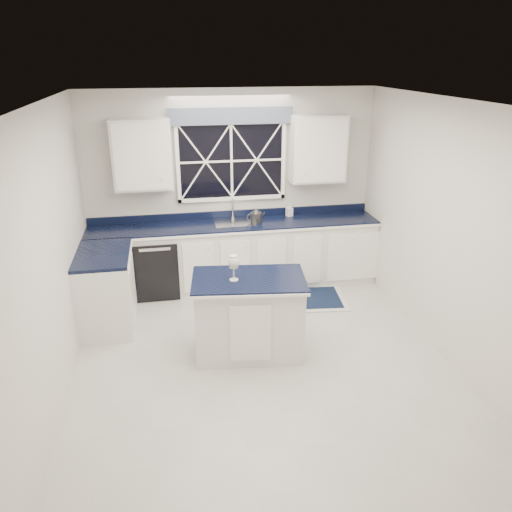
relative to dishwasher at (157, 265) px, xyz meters
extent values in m
plane|color=#AAABA6|center=(1.10, -1.95, -0.41)|extent=(4.50, 4.50, 0.00)
cube|color=silver|center=(1.10, 0.30, 0.94)|extent=(4.00, 0.10, 2.70)
cube|color=silver|center=(1.10, 0.00, 0.04)|extent=(3.98, 0.60, 0.90)
cube|color=silver|center=(-0.60, -0.80, 0.04)|extent=(0.60, 1.00, 0.90)
cube|color=black|center=(1.10, 0.00, 0.51)|extent=(3.98, 0.64, 0.04)
cube|color=black|center=(0.00, 0.00, 0.00)|extent=(0.60, 0.58, 0.82)
cube|color=black|center=(1.10, 0.27, 1.34)|extent=(1.40, 0.02, 1.00)
cube|color=slate|center=(1.10, 0.21, 1.94)|extent=(1.65, 0.04, 0.22)
cube|color=silver|center=(-0.07, 0.13, 1.49)|extent=(0.75, 0.34, 0.90)
cube|color=silver|center=(2.28, 0.13, 1.49)|extent=(0.75, 0.34, 0.90)
cylinder|color=silver|center=(1.10, 0.22, 0.55)|extent=(0.05, 0.05, 0.04)
cylinder|color=silver|center=(1.10, 0.22, 0.69)|extent=(0.02, 0.02, 0.28)
cylinder|color=silver|center=(1.10, 0.13, 0.82)|extent=(0.02, 0.18, 0.02)
cube|color=silver|center=(0.99, -1.72, 0.02)|extent=(1.22, 0.80, 0.86)
cube|color=black|center=(0.99, -1.72, 0.47)|extent=(1.28, 0.87, 0.04)
cube|color=beige|center=(1.86, -0.60, -0.40)|extent=(1.36, 0.92, 0.01)
cube|color=#101D38|center=(1.86, -0.60, -0.39)|extent=(1.21, 0.77, 0.01)
cylinder|color=#2E2E31|center=(1.40, 0.01, 0.60)|extent=(0.19, 0.19, 0.13)
cone|color=#2E2E31|center=(1.40, 0.01, 0.69)|extent=(0.16, 0.16, 0.06)
torus|color=#2E2E31|center=(1.31, -0.01, 0.61)|extent=(0.11, 0.04, 0.11)
cylinder|color=#2E2E31|center=(1.49, 0.03, 0.62)|extent=(0.07, 0.03, 0.09)
cylinder|color=silver|center=(0.83, -1.74, 0.49)|extent=(0.09, 0.09, 0.01)
cylinder|color=silver|center=(0.83, -1.74, 0.57)|extent=(0.01, 0.01, 0.15)
ellipsoid|color=silver|center=(0.83, -1.74, 0.69)|extent=(0.12, 0.12, 0.15)
cylinder|color=tan|center=(0.83, -1.74, 0.66)|extent=(0.10, 0.10, 0.06)
imported|color=silver|center=(1.92, 0.19, 0.62)|extent=(0.10, 0.10, 0.18)
camera|label=1|loc=(0.19, -6.46, 2.68)|focal=35.00mm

